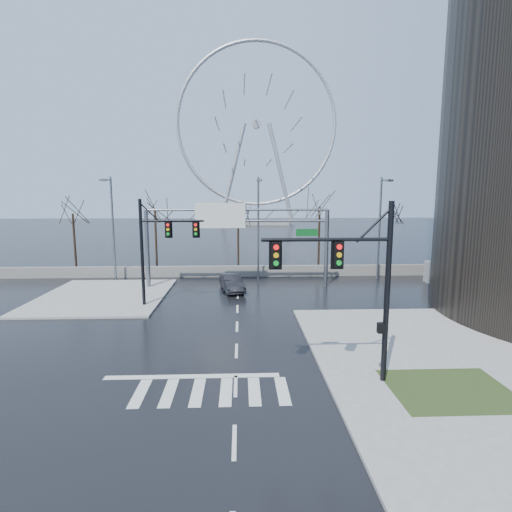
{
  "coord_description": "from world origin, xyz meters",
  "views": [
    {
      "loc": [
        0.24,
        -20.36,
        8.2
      ],
      "look_at": [
        1.34,
        7.47,
        4.0
      ],
      "focal_mm": 28.0,
      "sensor_mm": 36.0,
      "label": 1
    }
  ],
  "objects_px": {
    "sign_gantry": "(233,230)",
    "ferris_wheel": "(257,131)",
    "signal_mast_near": "(357,276)",
    "signal_mast_far": "(157,242)",
    "car": "(232,283)"
  },
  "relations": [
    {
      "from": "signal_mast_near",
      "to": "ferris_wheel",
      "type": "bearing_deg",
      "value": 90.08
    },
    {
      "from": "signal_mast_far",
      "to": "ferris_wheel",
      "type": "xyz_separation_m",
      "value": [
        10.87,
        86.04,
        21.3
      ]
    },
    {
      "from": "signal_mast_near",
      "to": "sign_gantry",
      "type": "height_order",
      "value": "signal_mast_near"
    },
    {
      "from": "signal_mast_near",
      "to": "ferris_wheel",
      "type": "relative_size",
      "value": 0.16
    },
    {
      "from": "signal_mast_near",
      "to": "car",
      "type": "height_order",
      "value": "signal_mast_near"
    },
    {
      "from": "sign_gantry",
      "to": "ferris_wheel",
      "type": "xyz_separation_m",
      "value": [
        5.38,
        80.04,
        20.95
      ]
    },
    {
      "from": "sign_gantry",
      "to": "car",
      "type": "bearing_deg",
      "value": -95.47
    },
    {
      "from": "signal_mast_near",
      "to": "ferris_wheel",
      "type": "distance_m",
      "value": 101.29
    },
    {
      "from": "signal_mast_far",
      "to": "ferris_wheel",
      "type": "height_order",
      "value": "ferris_wheel"
    },
    {
      "from": "ferris_wheel",
      "to": "car",
      "type": "bearing_deg",
      "value": -93.87
    },
    {
      "from": "signal_mast_near",
      "to": "ferris_wheel",
      "type": "xyz_separation_m",
      "value": [
        -0.14,
        99.04,
        21.26
      ]
    },
    {
      "from": "signal_mast_far",
      "to": "sign_gantry",
      "type": "relative_size",
      "value": 0.49
    },
    {
      "from": "signal_mast_near",
      "to": "signal_mast_far",
      "type": "bearing_deg",
      "value": 130.26
    },
    {
      "from": "sign_gantry",
      "to": "ferris_wheel",
      "type": "relative_size",
      "value": 0.32
    },
    {
      "from": "signal_mast_far",
      "to": "sign_gantry",
      "type": "xyz_separation_m",
      "value": [
        5.49,
        6.0,
        0.35
      ]
    }
  ]
}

